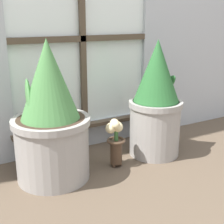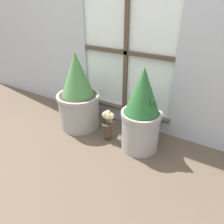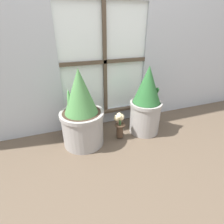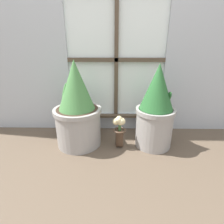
{
  "view_description": "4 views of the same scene",
  "coord_description": "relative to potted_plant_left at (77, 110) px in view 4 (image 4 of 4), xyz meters",
  "views": [
    {
      "loc": [
        -0.79,
        -1.24,
        0.83
      ],
      "look_at": [
        0.03,
        0.22,
        0.32
      ],
      "focal_mm": 50.0,
      "sensor_mm": 36.0,
      "label": 1
    },
    {
      "loc": [
        0.92,
        -1.2,
        1.17
      ],
      "look_at": [
        0.06,
        0.21,
        0.27
      ],
      "focal_mm": 35.0,
      "sensor_mm": 36.0,
      "label": 2
    },
    {
      "loc": [
        -0.54,
        -1.18,
        1.06
      ],
      "look_at": [
        -0.03,
        0.25,
        0.28
      ],
      "focal_mm": 28.0,
      "sensor_mm": 36.0,
      "label": 3
    },
    {
      "loc": [
        -0.01,
        -1.14,
        0.85
      ],
      "look_at": [
        -0.03,
        0.21,
        0.32
      ],
      "focal_mm": 28.0,
      "sensor_mm": 36.0,
      "label": 4
    }
  ],
  "objects": [
    {
      "name": "flower_vase",
      "position": [
        0.36,
        -0.05,
        -0.15
      ],
      "size": [
        0.12,
        0.11,
        0.29
      ],
      "color": "#473323",
      "rests_on": "ground_plane"
    },
    {
      "name": "potted_plant_right",
      "position": [
        0.66,
        -0.01,
        0.01
      ],
      "size": [
        0.33,
        0.33,
        0.71
      ],
      "color": "#9E9993",
      "rests_on": "ground_plane"
    },
    {
      "name": "ground_plane",
      "position": [
        0.33,
        -0.23,
        -0.32
      ],
      "size": [
        10.0,
        10.0,
        0.0
      ],
      "primitive_type": "plane",
      "color": "brown"
    },
    {
      "name": "potted_plant_left",
      "position": [
        0.0,
        0.0,
        0.0
      ],
      "size": [
        0.4,
        0.4,
        0.74
      ],
      "color": "#9E9993",
      "rests_on": "ground_plane"
    }
  ]
}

